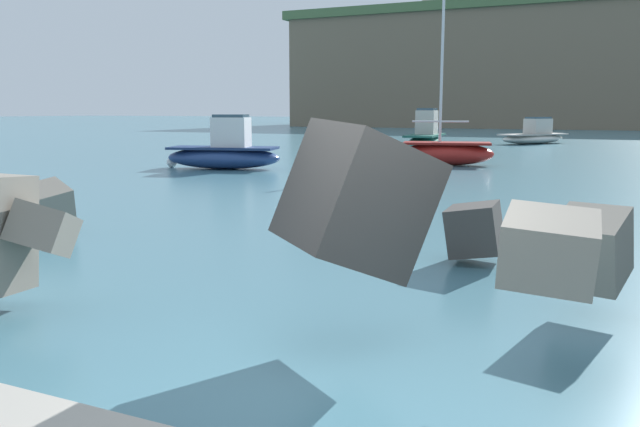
# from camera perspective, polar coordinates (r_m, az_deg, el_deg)

# --- Properties ---
(ground_plane) EXTENTS (400.00, 400.00, 0.00)m
(ground_plane) POSITION_cam_1_polar(r_m,az_deg,el_deg) (6.03, 2.97, -14.32)
(ground_plane) COLOR #42707F
(boat_near_left) EXTENTS (4.30, 2.52, 7.08)m
(boat_near_left) POSITION_cam_1_polar(r_m,az_deg,el_deg) (28.67, 11.14, 5.37)
(boat_near_left) COLOR maroon
(boat_near_left) RESTS_ON ground
(boat_near_centre) EXTENTS (2.22, 5.46, 2.49)m
(boat_near_centre) POSITION_cam_1_polar(r_m,az_deg,el_deg) (36.16, 9.32, 6.50)
(boat_near_centre) COLOR #1E6656
(boat_near_centre) RESTS_ON ground
(boat_near_right) EXTENTS (4.85, 6.14, 1.90)m
(boat_near_right) POSITION_cam_1_polar(r_m,az_deg,el_deg) (48.66, 18.46, 6.57)
(boat_near_right) COLOR beige
(boat_near_right) RESTS_ON ground
(boat_mid_left) EXTENTS (5.04, 2.92, 2.22)m
(boat_mid_left) POSITION_cam_1_polar(r_m,az_deg,el_deg) (26.75, -8.44, 5.41)
(boat_mid_left) COLOR navy
(boat_mid_left) RESTS_ON ground
(mooring_buoy_inner) EXTENTS (0.44, 0.44, 0.44)m
(mooring_buoy_inner) POSITION_cam_1_polar(r_m,az_deg,el_deg) (27.81, -13.00, 4.45)
(mooring_buoy_inner) COLOR silver
(mooring_buoy_inner) RESTS_ON ground
(mooring_buoy_middle) EXTENTS (0.44, 0.44, 0.44)m
(mooring_buoy_middle) POSITION_cam_1_polar(r_m,az_deg,el_deg) (33.55, -8.65, 5.35)
(mooring_buoy_middle) COLOR #E54C1E
(mooring_buoy_middle) RESTS_ON ground
(headland_bluff) EXTENTS (91.22, 38.35, 16.25)m
(headland_bluff) POSITION_cam_1_polar(r_m,az_deg,el_deg) (102.91, 25.91, 11.49)
(headland_bluff) COLOR #756651
(headland_bluff) RESTS_ON ground
(station_building_east) EXTENTS (5.13, 8.00, 4.25)m
(station_building_east) POSITION_cam_1_polar(r_m,az_deg,el_deg) (114.62, 15.63, 16.88)
(station_building_east) COLOR silver
(station_building_east) RESTS_ON headland_bluff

